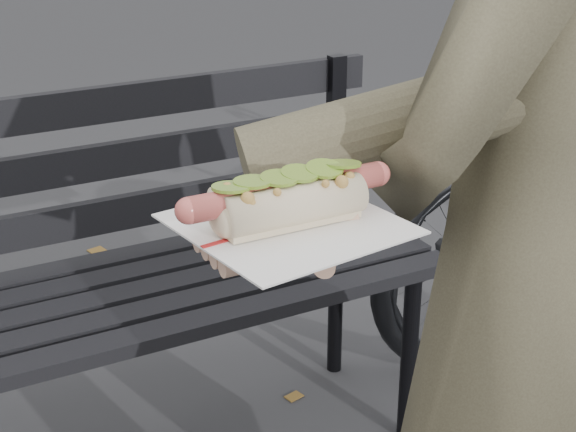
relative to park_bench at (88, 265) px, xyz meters
name	(u,v)px	position (x,y,z in m)	size (l,w,h in m)	color
park_bench	(88,265)	(0.00, 0.00, 0.00)	(1.50, 0.44, 0.88)	black
person	(523,277)	(0.35, -0.91, 0.30)	(0.60, 0.39, 1.64)	#453F2E
held_hotdog	(419,133)	(0.14, -0.95, 0.54)	(0.64, 0.31, 0.20)	#453F2E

